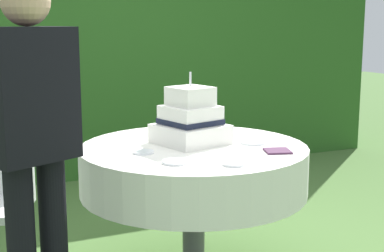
{
  "coord_description": "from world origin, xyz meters",
  "views": [
    {
      "loc": [
        -1.2,
        -2.62,
        1.42
      ],
      "look_at": [
        0.01,
        0.03,
        0.88
      ],
      "focal_mm": 52.63,
      "sensor_mm": 36.0,
      "label": 1
    }
  ],
  "objects_px": {
    "napkin_stack": "(277,151)",
    "standing_person": "(33,142)",
    "wedding_cake": "(190,121)",
    "cake_table": "(194,170)",
    "serving_plate_near": "(175,162)",
    "serving_plate_far": "(143,152)",
    "serving_plate_left": "(253,142)",
    "serving_plate_right": "(233,164)"
  },
  "relations": [
    {
      "from": "napkin_stack",
      "to": "standing_person",
      "type": "relative_size",
      "value": 0.08
    },
    {
      "from": "wedding_cake",
      "to": "cake_table",
      "type": "bearing_deg",
      "value": -100.85
    },
    {
      "from": "cake_table",
      "to": "napkin_stack",
      "type": "relative_size",
      "value": 9.6
    },
    {
      "from": "serving_plate_near",
      "to": "serving_plate_far",
      "type": "relative_size",
      "value": 1.17
    },
    {
      "from": "cake_table",
      "to": "standing_person",
      "type": "relative_size",
      "value": 0.75
    },
    {
      "from": "serving_plate_left",
      "to": "standing_person",
      "type": "bearing_deg",
      "value": -170.85
    },
    {
      "from": "cake_table",
      "to": "serving_plate_far",
      "type": "height_order",
      "value": "serving_plate_far"
    },
    {
      "from": "serving_plate_far",
      "to": "standing_person",
      "type": "relative_size",
      "value": 0.07
    },
    {
      "from": "serving_plate_right",
      "to": "cake_table",
      "type": "bearing_deg",
      "value": 89.72
    },
    {
      "from": "cake_table",
      "to": "serving_plate_near",
      "type": "height_order",
      "value": "serving_plate_near"
    },
    {
      "from": "standing_person",
      "to": "serving_plate_near",
      "type": "bearing_deg",
      "value": -2.77
    },
    {
      "from": "napkin_stack",
      "to": "serving_plate_far",
      "type": "bearing_deg",
      "value": 158.07
    },
    {
      "from": "serving_plate_far",
      "to": "serving_plate_left",
      "type": "distance_m",
      "value": 0.61
    },
    {
      "from": "serving_plate_far",
      "to": "serving_plate_right",
      "type": "bearing_deg",
      "value": -52.73
    },
    {
      "from": "wedding_cake",
      "to": "serving_plate_near",
      "type": "bearing_deg",
      "value": -123.41
    },
    {
      "from": "serving_plate_left",
      "to": "serving_plate_far",
      "type": "bearing_deg",
      "value": 177.25
    },
    {
      "from": "wedding_cake",
      "to": "standing_person",
      "type": "relative_size",
      "value": 0.25
    },
    {
      "from": "wedding_cake",
      "to": "serving_plate_far",
      "type": "distance_m",
      "value": 0.35
    },
    {
      "from": "cake_table",
      "to": "wedding_cake",
      "type": "relative_size",
      "value": 2.98
    },
    {
      "from": "serving_plate_left",
      "to": "serving_plate_right",
      "type": "height_order",
      "value": "same"
    },
    {
      "from": "serving_plate_right",
      "to": "standing_person",
      "type": "distance_m",
      "value": 0.89
    },
    {
      "from": "serving_plate_far",
      "to": "serving_plate_right",
      "type": "height_order",
      "value": "same"
    },
    {
      "from": "serving_plate_near",
      "to": "standing_person",
      "type": "bearing_deg",
      "value": 177.23
    },
    {
      "from": "serving_plate_far",
      "to": "napkin_stack",
      "type": "height_order",
      "value": "serving_plate_far"
    },
    {
      "from": "wedding_cake",
      "to": "serving_plate_near",
      "type": "xyz_separation_m",
      "value": [
        -0.24,
        -0.37,
        -0.11
      ]
    },
    {
      "from": "serving_plate_near",
      "to": "napkin_stack",
      "type": "height_order",
      "value": "serving_plate_near"
    },
    {
      "from": "serving_plate_near",
      "to": "napkin_stack",
      "type": "distance_m",
      "value": 0.55
    },
    {
      "from": "cake_table",
      "to": "wedding_cake",
      "type": "distance_m",
      "value": 0.26
    },
    {
      "from": "serving_plate_near",
      "to": "serving_plate_left",
      "type": "bearing_deg",
      "value": 22.0
    },
    {
      "from": "cake_table",
      "to": "serving_plate_left",
      "type": "relative_size",
      "value": 8.69
    },
    {
      "from": "serving_plate_far",
      "to": "napkin_stack",
      "type": "relative_size",
      "value": 0.85
    },
    {
      "from": "wedding_cake",
      "to": "serving_plate_far",
      "type": "relative_size",
      "value": 3.8
    },
    {
      "from": "serving_plate_left",
      "to": "standing_person",
      "type": "height_order",
      "value": "standing_person"
    },
    {
      "from": "serving_plate_left",
      "to": "wedding_cake",
      "type": "bearing_deg",
      "value": 153.53
    },
    {
      "from": "serving_plate_far",
      "to": "serving_plate_near",
      "type": "bearing_deg",
      "value": -74.66
    },
    {
      "from": "serving_plate_right",
      "to": "napkin_stack",
      "type": "relative_size",
      "value": 0.87
    },
    {
      "from": "cake_table",
      "to": "wedding_cake",
      "type": "height_order",
      "value": "wedding_cake"
    },
    {
      "from": "wedding_cake",
      "to": "napkin_stack",
      "type": "bearing_deg",
      "value": -49.97
    },
    {
      "from": "serving_plate_right",
      "to": "napkin_stack",
      "type": "distance_m",
      "value": 0.35
    },
    {
      "from": "serving_plate_left",
      "to": "serving_plate_right",
      "type": "xyz_separation_m",
      "value": [
        -0.32,
        -0.36,
        0.0
      ]
    },
    {
      "from": "serving_plate_left",
      "to": "standing_person",
      "type": "distance_m",
      "value": 1.2
    },
    {
      "from": "wedding_cake",
      "to": "serving_plate_right",
      "type": "height_order",
      "value": "wedding_cake"
    }
  ]
}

